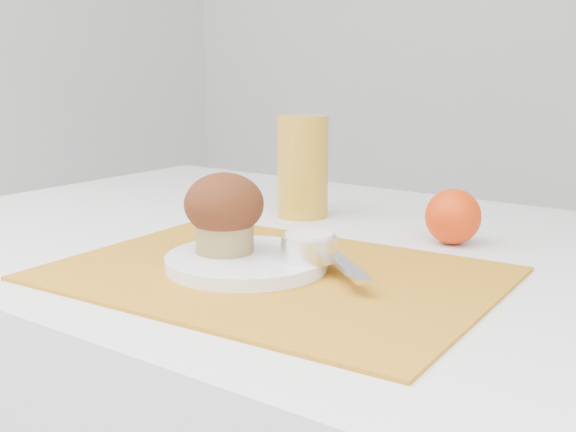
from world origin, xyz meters
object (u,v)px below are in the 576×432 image
Objects in this scene: plate at (246,261)px; juice_glass at (303,166)px; orange at (453,217)px; muffin at (224,211)px.

juice_glass is at bearing 112.67° from plate.
juice_glass reaches higher than orange.
muffin is (-0.03, -0.00, 0.06)m from plate.
plate is 0.06m from muffin.
plate is 0.29m from orange.
juice_glass is 0.29m from muffin.
orange is at bearing 61.58° from plate.
plate is at bearing -118.42° from orange.
muffin is (-0.17, -0.26, 0.03)m from orange.
juice_glass is at bearing 107.13° from muffin.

